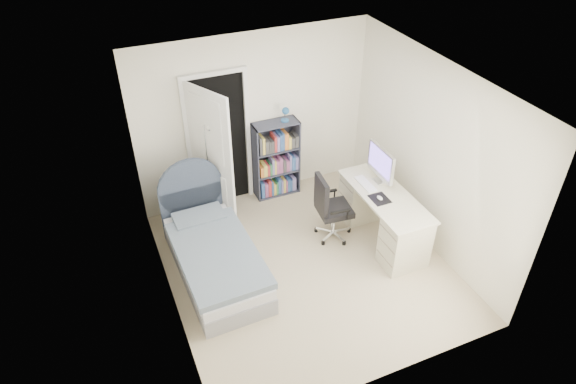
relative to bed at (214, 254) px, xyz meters
name	(u,v)px	position (x,y,z in m)	size (l,w,h in m)	color
room_shell	(308,186)	(1.10, -0.39, 0.99)	(3.50, 3.70, 2.60)	tan
door	(214,151)	(0.41, 1.15, 0.77)	(0.92, 0.75, 2.06)	black
bed	(214,254)	(0.00, 0.00, 0.00)	(0.95, 1.92, 1.17)	gray
nightstand	(189,193)	(0.01, 1.21, 0.13)	(0.41, 0.41, 0.60)	#D6BC83
floor_lamp	(212,183)	(0.30, 1.01, 0.36)	(0.22, 0.22, 1.52)	silver
bookcase	(277,161)	(1.37, 1.27, 0.29)	(0.67, 0.29, 1.43)	#36394A
desk	(383,214)	(2.26, -0.29, 0.14)	(0.61, 1.51, 1.24)	beige
office_chair	(329,205)	(1.61, 0.02, 0.27)	(0.51, 0.53, 0.98)	silver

